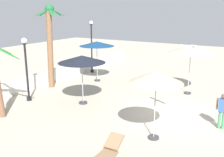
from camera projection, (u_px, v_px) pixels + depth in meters
ground_plane at (166, 113)px, 13.46m from camera, size 56.00×56.00×0.00m
boundary_wall at (37, 80)px, 17.91m from camera, size 25.20×0.30×0.92m
patio_umbrella_0 at (156, 77)px, 10.09m from camera, size 2.15×2.15×2.93m
patio_umbrella_1 at (97, 44)px, 18.80m from camera, size 2.56×2.56×3.02m
patio_umbrella_2 at (82, 59)px, 14.14m from camera, size 2.62×2.62×2.82m
patio_umbrella_3 at (191, 49)px, 15.79m from camera, size 2.83×2.83×3.14m
palm_tree_2 at (50, 38)px, 17.24m from camera, size 2.02×2.02×5.55m
lamp_post_0 at (92, 45)px, 21.63m from camera, size 0.30×0.30×4.32m
lamp_post_1 at (26, 66)px, 14.76m from camera, size 0.32×0.32×3.67m
lounge_chair_0 at (105, 155)px, 8.78m from camera, size 1.87×0.58×0.83m
guest_0 at (223, 108)px, 11.40m from camera, size 0.27×0.56×1.64m
seagull_0 at (192, 47)px, 10.44m from camera, size 0.67×1.19×0.16m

